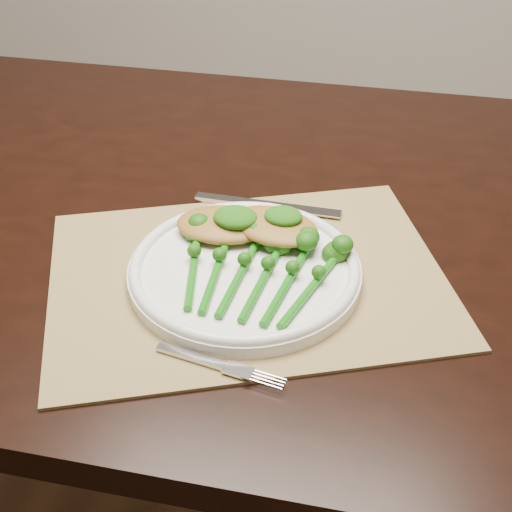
% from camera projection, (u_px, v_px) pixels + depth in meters
% --- Properties ---
extents(dining_table, '(1.62, 0.93, 0.75)m').
position_uv_depth(dining_table, '(238.00, 390.00, 1.22)').
color(dining_table, black).
rests_on(dining_table, ground).
extents(placemat, '(0.57, 0.50, 0.00)m').
position_uv_depth(placemat, '(247.00, 277.00, 0.86)').
color(placemat, olive).
rests_on(placemat, dining_table).
extents(dinner_plate, '(0.28, 0.28, 0.03)m').
position_uv_depth(dinner_plate, '(245.00, 269.00, 0.85)').
color(dinner_plate, white).
rests_on(dinner_plate, placemat).
extents(knife, '(0.20, 0.02, 0.01)m').
position_uv_depth(knife, '(253.00, 203.00, 0.98)').
color(knife, silver).
rests_on(knife, placemat).
extents(fork, '(0.15, 0.04, 0.00)m').
position_uv_depth(fork, '(228.00, 367.00, 0.73)').
color(fork, silver).
rests_on(fork, placemat).
extents(chicken_fillet_left, '(0.13, 0.10, 0.02)m').
position_uv_depth(chicken_fillet_left, '(224.00, 224.00, 0.90)').
color(chicken_fillet_left, '#A4752F').
rests_on(chicken_fillet_left, dinner_plate).
extents(chicken_fillet_right, '(0.13, 0.11, 0.02)m').
position_uv_depth(chicken_fillet_right, '(274.00, 226.00, 0.89)').
color(chicken_fillet_right, '#A4752F').
rests_on(chicken_fillet_right, dinner_plate).
extents(pesto_dollop_left, '(0.06, 0.05, 0.02)m').
position_uv_depth(pesto_dollop_left, '(235.00, 217.00, 0.88)').
color(pesto_dollop_left, '#15480A').
rests_on(pesto_dollop_left, chicken_fillet_left).
extents(pesto_dollop_right, '(0.05, 0.04, 0.02)m').
position_uv_depth(pesto_dollop_right, '(283.00, 216.00, 0.88)').
color(pesto_dollop_right, '#15480A').
rests_on(pesto_dollop_right, chicken_fillet_right).
extents(broccolini_bundle, '(0.17, 0.19, 0.04)m').
position_uv_depth(broccolini_bundle, '(250.00, 279.00, 0.82)').
color(broccolini_bundle, '#12650D').
rests_on(broccolini_bundle, dinner_plate).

